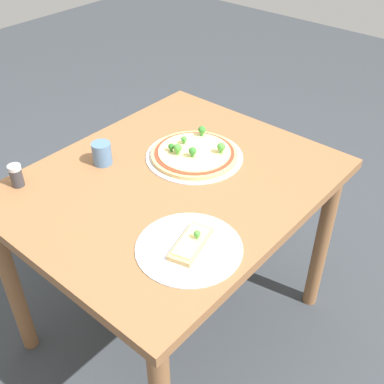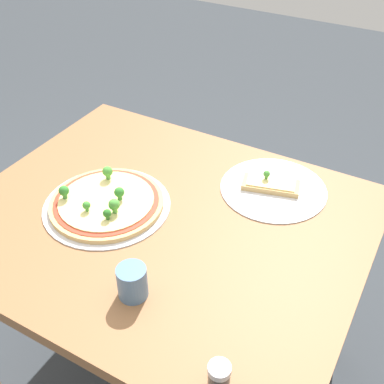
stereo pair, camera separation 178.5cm
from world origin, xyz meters
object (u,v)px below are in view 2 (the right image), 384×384
object	(u,v)px
pizza_tray_slice	(272,187)
condiment_shaker	(219,379)
drinking_cup	(132,282)
dining_table	(163,245)
pizza_tray_whole	(106,203)

from	to	relation	value
pizza_tray_slice	condiment_shaker	world-z (taller)	condiment_shaker
pizza_tray_slice	drinking_cup	size ratio (longest dim) A/B	3.80
dining_table	drinking_cup	xyz separation A→B (m)	(-0.09, 0.26, 0.15)
pizza_tray_whole	condiment_shaker	world-z (taller)	condiment_shaker
drinking_cup	condiment_shaker	size ratio (longest dim) A/B	1.03
pizza_tray_whole	drinking_cup	world-z (taller)	drinking_cup
pizza_tray_whole	condiment_shaker	xyz separation A→B (m)	(-0.52, 0.33, 0.03)
pizza_tray_whole	pizza_tray_slice	size ratio (longest dim) A/B	1.15
condiment_shaker	drinking_cup	bearing A→B (deg)	-22.53
dining_table	pizza_tray_slice	bearing A→B (deg)	-128.97
dining_table	drinking_cup	size ratio (longest dim) A/B	13.26
pizza_tray_slice	drinking_cup	world-z (taller)	drinking_cup
pizza_tray_whole	pizza_tray_slice	world-z (taller)	pizza_tray_whole
dining_table	condiment_shaker	xyz separation A→B (m)	(-0.36, 0.37, 0.15)
dining_table	condiment_shaker	size ratio (longest dim) A/B	13.70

